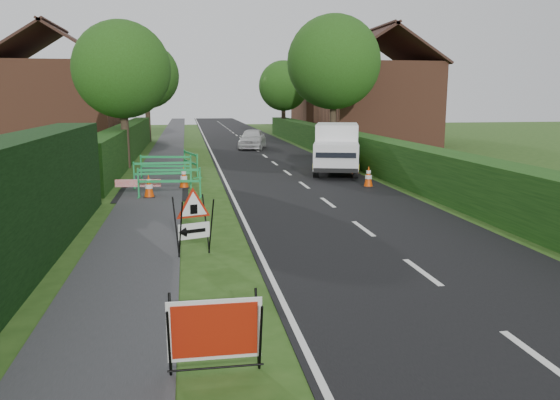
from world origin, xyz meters
TOP-DOWN VIEW (x-y plane):
  - ground at (0.00, 0.00)m, footprint 120.00×120.00m
  - road_surface at (2.50, 35.00)m, footprint 6.00×90.00m
  - footpath at (-3.00, 35.00)m, footprint 2.00×90.00m
  - hedge_west_far at (-5.00, 22.00)m, footprint 1.00×24.00m
  - hedge_east at (6.50, 16.00)m, footprint 1.20×50.00m
  - house_west at (-10.00, 30.00)m, footprint 7.50×7.40m
  - house_east_a at (11.00, 28.00)m, footprint 7.50×7.40m
  - house_east_b at (12.00, 42.00)m, footprint 7.50×7.40m
  - tree_nw at (-4.60, 18.00)m, footprint 4.40×4.40m
  - tree_ne at (6.40, 22.00)m, footprint 5.20×5.20m
  - tree_fw at (-4.60, 34.00)m, footprint 4.80×4.80m
  - tree_fe at (6.40, 38.00)m, footprint 4.20×4.20m
  - red_rect_sign at (-1.53, -2.17)m, footprint 1.12×0.67m
  - triangle_sign at (-1.74, 2.81)m, footprint 1.05×1.05m
  - works_van at (4.62, 14.70)m, footprint 2.98×4.91m
  - traffic_cone_0 at (4.75, 10.77)m, footprint 0.38×0.38m
  - traffic_cone_1 at (5.31, 14.15)m, footprint 0.38×0.38m
  - traffic_cone_2 at (5.27, 15.52)m, footprint 0.38×0.38m
  - traffic_cone_3 at (-3.06, 9.90)m, footprint 0.38×0.38m
  - traffic_cone_4 at (-1.94, 11.68)m, footprint 0.38×0.38m
  - ped_barrier_0 at (-2.40, 9.77)m, footprint 2.09×0.56m
  - ped_barrier_1 at (-2.69, 11.73)m, footprint 2.06×0.38m
  - ped_barrier_2 at (-2.64, 13.86)m, footprint 2.09×0.74m
  - ped_barrier_3 at (-1.66, 15.03)m, footprint 0.86×2.08m
  - redwhite_plank at (-3.43, 10.21)m, footprint 1.50×0.17m
  - hatchback_car at (2.38, 26.76)m, footprint 2.38×4.06m

SIDE VIEW (x-z plane):
  - ground at x=0.00m, z-range 0.00..0.00m
  - hedge_west_far at x=-5.00m, z-range -0.90..0.90m
  - hedge_east at x=6.50m, z-range -0.75..0.75m
  - redwhite_plank at x=-3.43m, z-range -0.12..0.12m
  - road_surface at x=2.50m, z-range -0.01..0.01m
  - footpath at x=-3.00m, z-range -0.01..0.02m
  - traffic_cone_0 at x=4.75m, z-range 0.00..0.79m
  - traffic_cone_1 at x=5.31m, z-range 0.00..0.79m
  - traffic_cone_2 at x=5.27m, z-range 0.00..0.79m
  - traffic_cone_3 at x=-3.06m, z-range 0.00..0.79m
  - traffic_cone_4 at x=-1.94m, z-range 0.00..0.79m
  - red_rect_sign at x=-1.53m, z-range 0.07..1.00m
  - ped_barrier_0 at x=-2.40m, z-range 0.13..1.13m
  - ped_barrier_1 at x=-2.69m, z-range 0.13..1.13m
  - ped_barrier_2 at x=-2.64m, z-range 0.13..1.13m
  - ped_barrier_3 at x=-1.66m, z-range 0.13..1.13m
  - hatchback_car at x=2.38m, z-range 0.00..1.30m
  - triangle_sign at x=-1.74m, z-range 0.24..1.45m
  - works_van at x=4.62m, z-range 0.06..2.17m
  - house_west at x=-10.00m, z-range -1.04..6.84m
  - house_east_a at x=11.00m, z-range -1.04..6.84m
  - house_east_b at x=12.00m, z-range -1.04..6.84m
  - tree_fe at x=6.40m, z-range 1.05..7.39m
  - tree_nw at x=-4.60m, z-range 1.13..7.83m
  - tree_fw at x=-4.60m, z-range 1.21..8.45m
  - tree_ne at x=6.40m, z-range 1.28..9.07m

